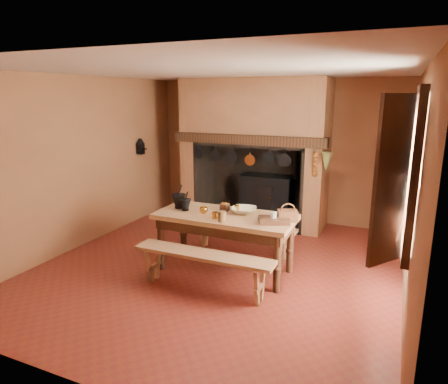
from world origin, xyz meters
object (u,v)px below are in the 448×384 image
at_px(work_table, 225,224).
at_px(coffee_grinder, 225,207).
at_px(iron_range, 268,197).
at_px(wicker_basket, 288,215).
at_px(bench_front, 203,263).
at_px(mixing_bowl, 244,210).

height_order(work_table, coffee_grinder, coffee_grinder).
distance_m(iron_range, wicker_basket, 2.71).
relative_size(bench_front, wicker_basket, 6.09).
relative_size(mixing_bowl, wicker_basket, 1.14).
bearing_deg(bench_front, work_table, 90.00).
bearing_deg(iron_range, bench_front, -86.88).
distance_m(iron_range, bench_front, 3.22).
distance_m(iron_range, work_table, 2.54).
xyz_separation_m(work_table, mixing_bowl, (0.22, 0.16, 0.18)).
bearing_deg(wicker_basket, mixing_bowl, 148.31).
relative_size(iron_range, coffee_grinder, 9.39).
height_order(iron_range, coffee_grinder, iron_range).
bearing_deg(work_table, bench_front, -90.00).
distance_m(bench_front, coffee_grinder, 0.99).
distance_m(bench_front, mixing_bowl, 1.01).
bearing_deg(coffee_grinder, wicker_basket, -3.89).
distance_m(work_table, coffee_grinder, 0.26).
height_order(work_table, wicker_basket, wicker_basket).
bearing_deg(wicker_basket, bench_front, -162.99).
relative_size(bench_front, mixing_bowl, 5.32).
height_order(bench_front, wicker_basket, wicker_basket).
xyz_separation_m(coffee_grinder, wicker_basket, (0.95, -0.08, 0.02)).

